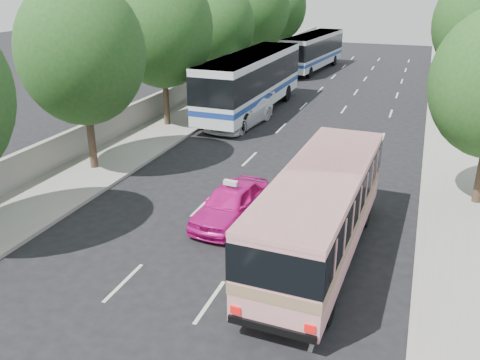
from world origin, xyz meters
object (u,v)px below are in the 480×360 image
at_px(tour_coach_front, 251,78).
at_px(pink_taxi, 231,203).
at_px(tour_coach_rear, 313,49).
at_px(pink_bus, 321,205).
at_px(white_pickup, 240,112).

bearing_deg(tour_coach_front, pink_taxi, -72.31).
height_order(pink_taxi, tour_coach_front, tour_coach_front).
relative_size(pink_taxi, tour_coach_rear, 0.37).
bearing_deg(tour_coach_rear, pink_taxi, -76.50).
bearing_deg(tour_coach_front, pink_bus, -62.94).
relative_size(pink_bus, pink_taxi, 2.23).
xyz_separation_m(pink_taxi, tour_coach_front, (-4.58, 15.86, 1.64)).
xyz_separation_m(pink_bus, tour_coach_rear, (-7.92, 35.12, 0.15)).
relative_size(pink_bus, white_pickup, 1.62).
bearing_deg(pink_bus, white_pickup, 121.19).
xyz_separation_m(pink_bus, tour_coach_front, (-8.28, 17.39, 0.45)).
relative_size(pink_bus, tour_coach_front, 0.74).
xyz_separation_m(pink_bus, pink_taxi, (-3.71, 1.54, -1.18)).
distance_m(white_pickup, tour_coach_front, 3.54).
distance_m(pink_bus, white_pickup, 16.31).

